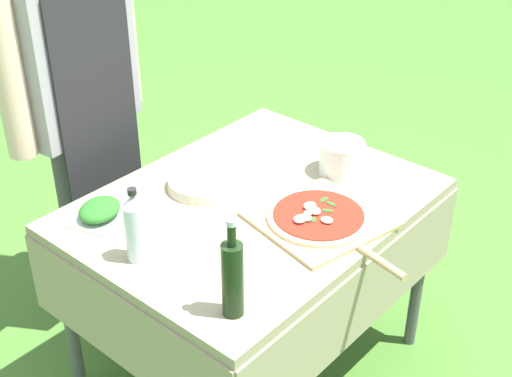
% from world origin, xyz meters
% --- Properties ---
extents(ground_plane, '(12.00, 12.00, 0.00)m').
position_xyz_m(ground_plane, '(0.00, 0.00, 0.00)').
color(ground_plane, '#477A2D').
extents(prep_table, '(1.15, 0.90, 0.74)m').
position_xyz_m(prep_table, '(0.00, 0.00, 0.66)').
color(prep_table, gray).
rests_on(prep_table, ground).
extents(person_cook, '(0.62, 0.25, 1.66)m').
position_xyz_m(person_cook, '(-0.13, 0.71, 0.98)').
color(person_cook, '#4C4C51').
rests_on(person_cook, ground).
extents(pizza_on_peel, '(0.43, 0.57, 0.05)m').
position_xyz_m(pizza_on_peel, '(0.04, -0.24, 0.76)').
color(pizza_on_peel, tan).
rests_on(pizza_on_peel, prep_table).
extents(oil_bottle, '(0.06, 0.06, 0.29)m').
position_xyz_m(oil_bottle, '(-0.44, -0.32, 0.86)').
color(oil_bottle, black).
rests_on(oil_bottle, prep_table).
extents(water_bottle, '(0.06, 0.06, 0.23)m').
position_xyz_m(water_bottle, '(-0.45, 0.05, 0.85)').
color(water_bottle, silver).
rests_on(water_bottle, prep_table).
extents(herb_container, '(0.22, 0.20, 0.06)m').
position_xyz_m(herb_container, '(-0.39, 0.30, 0.77)').
color(herb_container, silver).
rests_on(herb_container, prep_table).
extents(mixing_tub, '(0.16, 0.16, 0.12)m').
position_xyz_m(mixing_tub, '(0.35, -0.11, 0.80)').
color(mixing_tub, silver).
rests_on(mixing_tub, prep_table).
extents(plate_stack, '(0.25, 0.25, 0.03)m').
position_xyz_m(plate_stack, '(-0.04, 0.18, 0.76)').
color(plate_stack, beige).
rests_on(plate_stack, prep_table).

